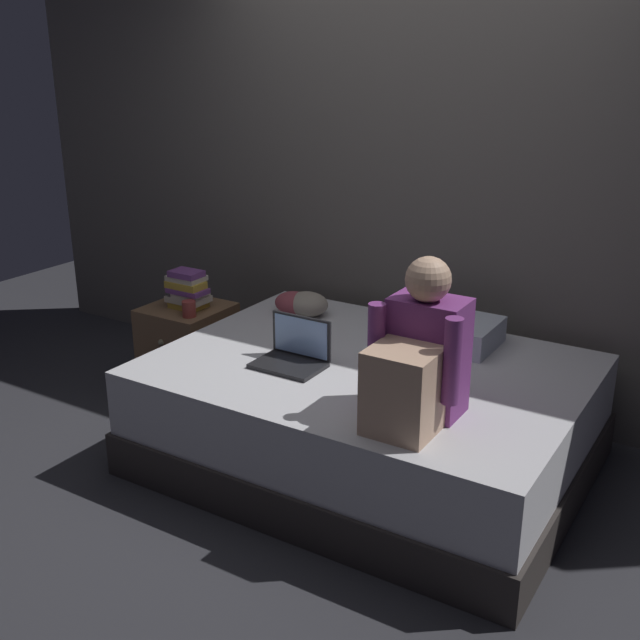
% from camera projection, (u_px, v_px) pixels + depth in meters
% --- Properties ---
extents(ground_plane, '(8.00, 8.00, 0.00)m').
position_uv_depth(ground_plane, '(300.00, 478.00, 3.65)').
color(ground_plane, '#2D2D33').
extents(wall_back, '(5.60, 0.10, 2.70)m').
position_uv_depth(wall_back, '(419.00, 161.00, 4.16)').
color(wall_back, '#605B56').
rests_on(wall_back, ground_plane).
extents(bed, '(2.00, 1.50, 0.53)m').
position_uv_depth(bed, '(368.00, 414.00, 3.70)').
color(bed, '#332D2B').
rests_on(bed, ground_plane).
extents(nightstand, '(0.44, 0.46, 0.52)m').
position_uv_depth(nightstand, '(189.00, 349.00, 4.50)').
color(nightstand, brown).
rests_on(nightstand, ground_plane).
extents(person_sitting, '(0.39, 0.44, 0.66)m').
position_uv_depth(person_sitting, '(418.00, 360.00, 3.00)').
color(person_sitting, '#75337A').
rests_on(person_sitting, bed).
extents(laptop, '(0.32, 0.23, 0.22)m').
position_uv_depth(laptop, '(294.00, 353.00, 3.59)').
color(laptop, black).
rests_on(laptop, bed).
extents(pillow, '(0.56, 0.36, 0.13)m').
position_uv_depth(pillow, '(441.00, 329.00, 3.87)').
color(pillow, silver).
rests_on(pillow, bed).
extents(book_stack, '(0.24, 0.17, 0.23)m').
position_uv_depth(book_stack, '(188.00, 290.00, 4.36)').
color(book_stack, gold).
rests_on(book_stack, nightstand).
extents(mug, '(0.08, 0.08, 0.09)m').
position_uv_depth(mug, '(189.00, 309.00, 4.24)').
color(mug, '#933833').
rests_on(mug, nightstand).
extents(clothes_pile, '(0.31, 0.21, 0.13)m').
position_uv_depth(clothes_pile, '(301.00, 303.00, 4.26)').
color(clothes_pile, '#8E3D47').
rests_on(clothes_pile, bed).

